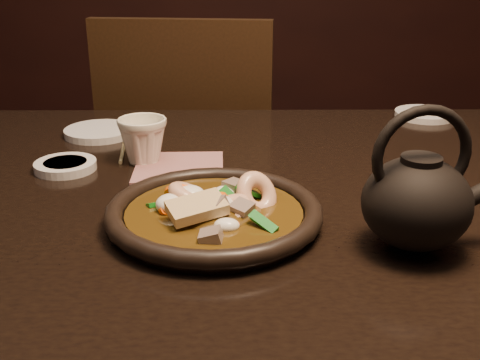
{
  "coord_description": "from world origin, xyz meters",
  "views": [
    {
      "loc": [
        0.01,
        -0.82,
        1.09
      ],
      "look_at": [
        0.01,
        -0.09,
        0.8
      ],
      "focal_mm": 45.0,
      "sensor_mm": 36.0,
      "label": 1
    }
  ],
  "objects_px": {
    "tea_cup": "(143,139)",
    "teapot": "(418,198)",
    "chair": "(194,176)",
    "table": "(231,235)",
    "plate": "(214,214)"
  },
  "relations": [
    {
      "from": "tea_cup",
      "to": "teapot",
      "type": "bearing_deg",
      "value": -39.99
    },
    {
      "from": "chair",
      "to": "teapot",
      "type": "distance_m",
      "value": 0.97
    },
    {
      "from": "table",
      "to": "plate",
      "type": "bearing_deg",
      "value": -100.11
    },
    {
      "from": "plate",
      "to": "tea_cup",
      "type": "relative_size",
      "value": 3.48
    },
    {
      "from": "plate",
      "to": "table",
      "type": "bearing_deg",
      "value": 79.89
    },
    {
      "from": "tea_cup",
      "to": "chair",
      "type": "bearing_deg",
      "value": 85.9
    },
    {
      "from": "table",
      "to": "plate",
      "type": "distance_m",
      "value": 0.15
    },
    {
      "from": "chair",
      "to": "plate",
      "type": "xyz_separation_m",
      "value": [
        0.08,
        -0.8,
        0.26
      ]
    },
    {
      "from": "teapot",
      "to": "tea_cup",
      "type": "bearing_deg",
      "value": 130.93
    },
    {
      "from": "table",
      "to": "tea_cup",
      "type": "relative_size",
      "value": 19.83
    },
    {
      "from": "chair",
      "to": "tea_cup",
      "type": "distance_m",
      "value": 0.63
    },
    {
      "from": "tea_cup",
      "to": "teapot",
      "type": "relative_size",
      "value": 0.47
    },
    {
      "from": "table",
      "to": "tea_cup",
      "type": "height_order",
      "value": "tea_cup"
    },
    {
      "from": "plate",
      "to": "teapot",
      "type": "bearing_deg",
      "value": -15.78
    },
    {
      "from": "plate",
      "to": "teapot",
      "type": "height_order",
      "value": "teapot"
    }
  ]
}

